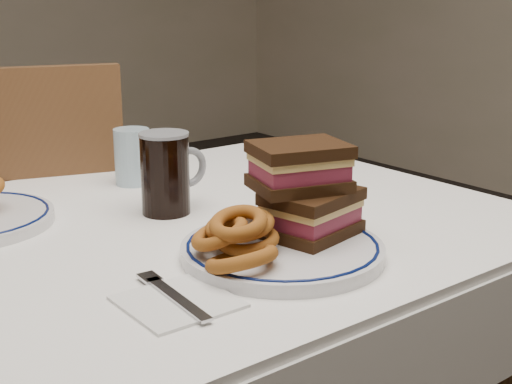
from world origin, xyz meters
TOP-DOWN VIEW (x-y plane):
  - dining_table at (0.00, 0.00)m, footprint 1.27×0.87m
  - chair_far at (0.01, 0.56)m, footprint 0.56×0.56m
  - main_plate at (0.12, -0.22)m, footprint 0.29×0.29m
  - reuben_sandwich at (0.18, -0.21)m, footprint 0.16×0.15m
  - onion_rings_main at (0.04, -0.22)m, footprint 0.13×0.14m
  - ketchup_ramekin at (0.12, -0.15)m, footprint 0.06×0.06m
  - beer_mug at (0.11, 0.06)m, footprint 0.12×0.08m
  - water_glass at (0.15, 0.26)m, footprint 0.07×0.07m
  - napkin_fork at (-0.07, -0.26)m, footprint 0.13×0.17m

SIDE VIEW (x-z plane):
  - chair_far at x=0.01m, z-range 0.04..1.01m
  - dining_table at x=0.00m, z-range 0.27..1.02m
  - napkin_fork at x=-0.07m, z-range 0.75..0.76m
  - main_plate at x=0.12m, z-range 0.75..0.77m
  - ketchup_ramekin at x=0.12m, z-range 0.77..0.80m
  - onion_rings_main at x=0.04m, z-range 0.75..0.84m
  - water_glass at x=0.15m, z-range 0.75..0.86m
  - beer_mug at x=0.11m, z-range 0.75..0.89m
  - reuben_sandwich at x=0.18m, z-range 0.77..0.90m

